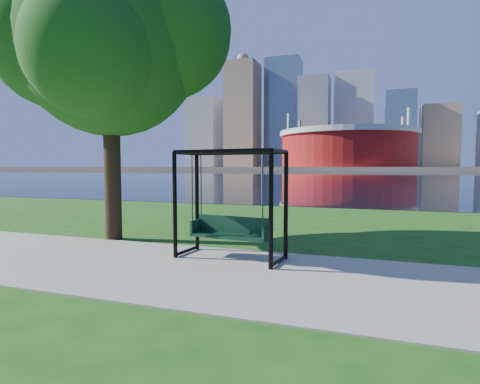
% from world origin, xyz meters
% --- Properties ---
extents(ground, '(900.00, 900.00, 0.00)m').
position_xyz_m(ground, '(0.00, 0.00, 0.00)').
color(ground, '#1E5114').
rests_on(ground, ground).
extents(path, '(120.00, 4.00, 0.03)m').
position_xyz_m(path, '(0.00, -0.50, 0.01)').
color(path, '#9E937F').
rests_on(path, ground).
extents(river, '(900.00, 180.00, 0.02)m').
position_xyz_m(river, '(0.00, 102.00, 0.01)').
color(river, black).
rests_on(river, ground).
extents(far_bank, '(900.00, 228.00, 2.00)m').
position_xyz_m(far_bank, '(0.00, 306.00, 1.00)').
color(far_bank, '#937F60').
rests_on(far_bank, ground).
extents(stadium, '(83.00, 83.00, 32.00)m').
position_xyz_m(stadium, '(-10.00, 235.00, 14.23)').
color(stadium, maroon).
rests_on(stadium, far_bank).
extents(skyline, '(392.00, 66.00, 96.50)m').
position_xyz_m(skyline, '(-4.27, 319.39, 35.89)').
color(skyline, gray).
rests_on(skyline, far_bank).
extents(swing, '(2.49, 1.29, 2.45)m').
position_xyz_m(swing, '(-0.27, 0.63, 1.18)').
color(swing, black).
rests_on(swing, ground).
extents(park_tree, '(6.49, 5.86, 8.06)m').
position_xyz_m(park_tree, '(-4.29, 1.76, 5.60)').
color(park_tree, black).
rests_on(park_tree, ground).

